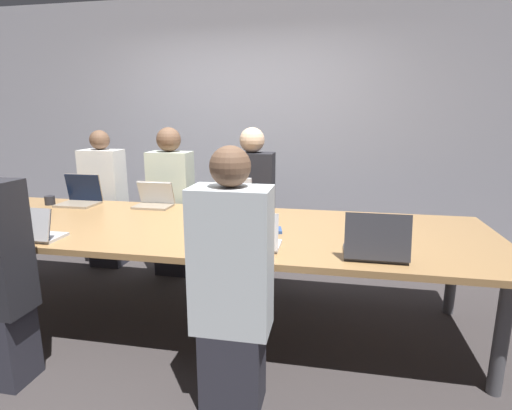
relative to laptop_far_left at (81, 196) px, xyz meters
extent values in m
plane|color=#383333|center=(1.27, -0.48, -0.83)|extent=(24.00, 24.00, 0.00)
cube|color=#9999A3|center=(1.27, 1.37, 0.57)|extent=(12.00, 0.06, 2.80)
cube|color=#9E7547|center=(1.27, -0.48, -0.10)|extent=(4.15, 1.32, 0.04)
cylinder|color=#4C4C51|center=(3.17, -0.96, -0.47)|extent=(0.08, 0.08, 0.71)
cylinder|color=#4C4C51|center=(-0.63, 0.00, -0.47)|extent=(0.08, 0.08, 0.71)
cylinder|color=#4C4C51|center=(3.17, 0.00, -0.47)|extent=(0.08, 0.08, 0.71)
cube|color=gray|center=(0.00, -0.06, -0.07)|extent=(0.33, 0.25, 0.02)
cube|color=gray|center=(0.00, 0.06, 0.07)|extent=(0.34, 0.05, 0.25)
cube|color=#0F1933|center=(0.00, 0.05, 0.06)|extent=(0.33, 0.05, 0.25)
cube|color=#2D2D38|center=(-0.05, 0.46, -0.60)|extent=(0.32, 0.24, 0.45)
cube|color=silver|center=(-0.05, 0.46, 0.00)|extent=(0.40, 0.24, 0.75)
sphere|color=brown|center=(-0.05, 0.46, 0.47)|extent=(0.19, 0.19, 0.19)
cylinder|color=#232328|center=(-0.26, -0.07, -0.04)|extent=(0.09, 0.09, 0.08)
cube|color=gray|center=(0.69, -0.01, -0.07)|extent=(0.32, 0.21, 0.02)
cube|color=gray|center=(0.69, 0.07, 0.04)|extent=(0.32, 0.08, 0.20)
cube|color=silver|center=(0.69, 0.06, 0.04)|extent=(0.32, 0.08, 0.20)
cube|color=#2D2D38|center=(0.71, 0.38, -0.60)|extent=(0.32, 0.24, 0.45)
cube|color=beige|center=(0.71, 0.38, 0.00)|extent=(0.40, 0.24, 0.75)
sphere|color=brown|center=(0.71, 0.38, 0.49)|extent=(0.23, 0.23, 0.23)
cube|color=#333338|center=(2.47, -0.89, -0.07)|extent=(0.34, 0.25, 0.02)
cube|color=#333338|center=(2.47, -1.00, 0.07)|extent=(0.35, 0.06, 0.25)
cube|color=black|center=(2.47, -0.99, 0.07)|extent=(0.34, 0.06, 0.25)
cube|color=#B7B7BC|center=(1.41, -0.08, -0.07)|extent=(0.31, 0.26, 0.02)
cube|color=#B7B7BC|center=(1.41, 0.05, 0.07)|extent=(0.31, 0.04, 0.26)
cube|color=silver|center=(1.41, 0.04, 0.07)|extent=(0.31, 0.04, 0.26)
cube|color=#2D2D38|center=(1.49, 0.44, -0.60)|extent=(0.32, 0.24, 0.45)
cube|color=#232328|center=(1.49, 0.44, 0.00)|extent=(0.40, 0.24, 0.75)
sphere|color=beige|center=(1.49, 0.44, 0.49)|extent=(0.23, 0.23, 0.23)
cylinder|color=red|center=(1.64, -0.06, -0.03)|extent=(0.07, 0.07, 0.10)
cylinder|color=#ADD1E0|center=(1.66, -0.19, 0.03)|extent=(0.06, 0.06, 0.22)
cylinder|color=#ADD1E0|center=(1.66, -0.19, 0.17)|extent=(0.03, 0.03, 0.05)
cube|color=#B7B7BC|center=(0.35, -0.97, -0.07)|extent=(0.30, 0.20, 0.02)
cube|color=#B7B7BC|center=(0.35, -1.06, 0.04)|extent=(0.31, 0.06, 0.20)
cube|color=#0F1933|center=(0.35, -1.04, 0.04)|extent=(0.30, 0.06, 0.20)
cube|color=#2D2D38|center=(0.36, -1.38, -0.60)|extent=(0.32, 0.24, 0.45)
cylinder|color=white|center=(0.12, -1.00, -0.03)|extent=(0.08, 0.08, 0.10)
cube|color=silver|center=(1.76, -0.86, -0.07)|extent=(0.33, 0.22, 0.02)
cube|color=silver|center=(1.76, -0.97, 0.05)|extent=(0.34, 0.04, 0.22)
cube|color=#0F1933|center=(1.76, -0.95, 0.05)|extent=(0.33, 0.04, 0.22)
cube|color=#2D2D38|center=(1.74, -1.31, -0.60)|extent=(0.32, 0.24, 0.45)
cube|color=silver|center=(1.74, -1.31, 0.00)|extent=(0.40, 0.24, 0.75)
sphere|color=brown|center=(1.74, -1.31, 0.47)|extent=(0.20, 0.20, 0.20)
cylinder|color=#ADD1E0|center=(1.47, -0.77, 0.02)|extent=(0.08, 0.08, 0.18)
cylinder|color=#ADD1E0|center=(1.47, -0.77, 0.13)|extent=(0.04, 0.04, 0.04)
cube|color=black|center=(1.45, -0.64, -0.05)|extent=(0.07, 0.16, 0.05)
cube|color=#2D4C8C|center=(1.80, -0.53, -0.07)|extent=(0.19, 0.16, 0.02)
camera|label=1|loc=(2.22, -3.15, 0.72)|focal=28.00mm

